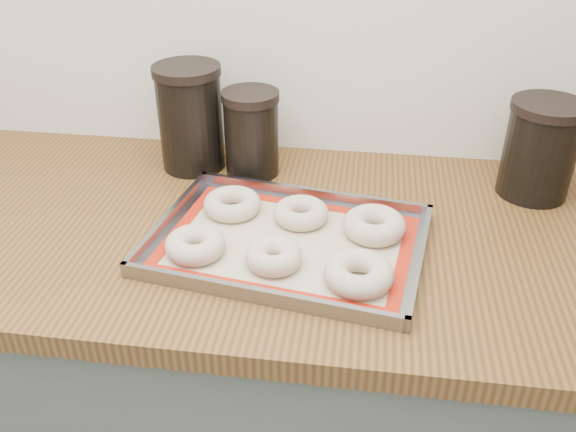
# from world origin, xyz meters

# --- Properties ---
(cabinet) EXTENTS (3.00, 0.65, 0.86)m
(cabinet) POSITION_xyz_m (0.00, 1.68, 0.43)
(cabinet) COLOR #566155
(cabinet) RESTS_ON floor
(countertop) EXTENTS (3.06, 0.68, 0.04)m
(countertop) POSITION_xyz_m (0.00, 1.68, 0.88)
(countertop) COLOR brown
(countertop) RESTS_ON cabinet
(baking_tray) EXTENTS (0.50, 0.40, 0.03)m
(baking_tray) POSITION_xyz_m (-0.06, 1.61, 0.91)
(baking_tray) COLOR gray
(baking_tray) RESTS_ON countertop
(baking_mat) EXTENTS (0.46, 0.35, 0.00)m
(baking_mat) POSITION_xyz_m (-0.06, 1.61, 0.90)
(baking_mat) COLOR #C6B793
(baking_mat) RESTS_ON baking_tray
(bagel_front_left) EXTENTS (0.10, 0.10, 0.04)m
(bagel_front_left) POSITION_xyz_m (-0.21, 1.56, 0.92)
(bagel_front_left) COLOR beige
(bagel_front_left) RESTS_ON baking_mat
(bagel_front_mid) EXTENTS (0.11, 0.11, 0.04)m
(bagel_front_mid) POSITION_xyz_m (-0.07, 1.54, 0.92)
(bagel_front_mid) COLOR beige
(bagel_front_mid) RESTS_ON baking_mat
(bagel_front_right) EXTENTS (0.12, 0.12, 0.04)m
(bagel_front_right) POSITION_xyz_m (0.07, 1.51, 0.92)
(bagel_front_right) COLOR beige
(bagel_front_right) RESTS_ON baking_mat
(bagel_back_left) EXTENTS (0.14, 0.14, 0.03)m
(bagel_back_left) POSITION_xyz_m (-0.17, 1.70, 0.92)
(bagel_back_left) COLOR beige
(bagel_back_left) RESTS_ON baking_mat
(bagel_back_mid) EXTENTS (0.11, 0.11, 0.03)m
(bagel_back_mid) POSITION_xyz_m (-0.04, 1.68, 0.92)
(bagel_back_mid) COLOR beige
(bagel_back_mid) RESTS_ON baking_mat
(bagel_back_right) EXTENTS (0.12, 0.12, 0.04)m
(bagel_back_right) POSITION_xyz_m (0.09, 1.66, 0.92)
(bagel_back_right) COLOR beige
(bagel_back_right) RESTS_ON baking_mat
(canister_left) EXTENTS (0.14, 0.14, 0.22)m
(canister_left) POSITION_xyz_m (-0.30, 1.88, 1.01)
(canister_left) COLOR black
(canister_left) RESTS_ON countertop
(canister_mid) EXTENTS (0.12, 0.12, 0.18)m
(canister_mid) POSITION_xyz_m (-0.17, 1.87, 0.99)
(canister_mid) COLOR black
(canister_mid) RESTS_ON countertop
(canister_right) EXTENTS (0.14, 0.14, 0.19)m
(canister_right) POSITION_xyz_m (0.40, 1.86, 1.00)
(canister_right) COLOR black
(canister_right) RESTS_ON countertop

